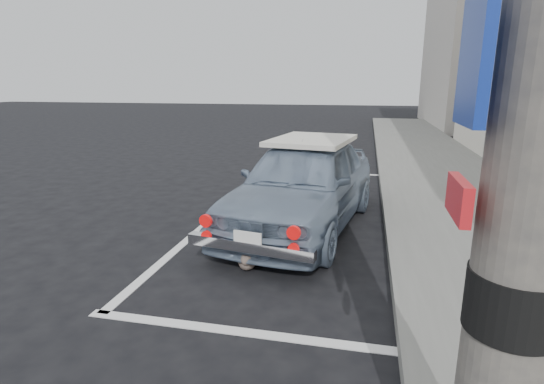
# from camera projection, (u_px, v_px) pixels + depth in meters

# --- Properties ---
(ground) EXTENTS (80.00, 80.00, 0.00)m
(ground) POSITION_uv_depth(u_px,v_px,m) (210.00, 299.00, 4.30)
(ground) COLOR black
(ground) RESTS_ON ground
(sidewalk) EXTENTS (2.80, 40.00, 0.15)m
(sidewalk) POSITION_uv_depth(u_px,v_px,m) (497.00, 246.00, 5.50)
(sidewalk) COLOR slate
(sidewalk) RESTS_ON ground
(building_far) EXTENTS (3.50, 10.00, 8.00)m
(building_far) POSITION_uv_depth(u_px,v_px,m) (472.00, 44.00, 20.88)
(building_far) COLOR beige
(building_far) RESTS_ON ground
(pline_rear) EXTENTS (3.00, 0.12, 0.01)m
(pline_rear) POSITION_uv_depth(u_px,v_px,m) (244.00, 332.00, 3.72)
(pline_rear) COLOR silver
(pline_rear) RESTS_ON ground
(pline_front) EXTENTS (3.00, 0.12, 0.01)m
(pline_front) POSITION_uv_depth(u_px,v_px,m) (324.00, 173.00, 10.34)
(pline_front) COLOR silver
(pline_front) RESTS_ON ground
(pline_side) EXTENTS (0.12, 7.00, 0.01)m
(pline_side) POSITION_uv_depth(u_px,v_px,m) (222.00, 210.00, 7.32)
(pline_side) COLOR silver
(pline_side) RESTS_ON ground
(retro_coupe) EXTENTS (2.21, 4.16, 1.35)m
(retro_coupe) POSITION_uv_depth(u_px,v_px,m) (303.00, 183.00, 6.32)
(retro_coupe) COLOR #788BA4
(retro_coupe) RESTS_ON ground
(cat) EXTENTS (0.27, 0.49, 0.26)m
(cat) POSITION_uv_depth(u_px,v_px,m) (247.00, 260.00, 4.96)
(cat) COLOR #706455
(cat) RESTS_ON ground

